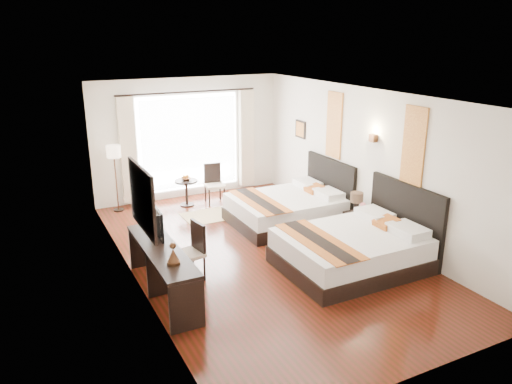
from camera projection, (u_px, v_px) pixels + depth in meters
name	position (u px, v px, depth m)	size (l,w,h in m)	color
floor	(262.00, 254.00, 8.90)	(4.50, 7.50, 0.01)	#351809
ceiling	(263.00, 96.00, 8.05)	(4.50, 7.50, 0.02)	white
wall_headboard	(368.00, 163.00, 9.44)	(0.01, 7.50, 2.80)	silver
wall_desk	(131.00, 197.00, 7.51)	(0.01, 7.50, 2.80)	silver
wall_window	(189.00, 138.00, 11.66)	(4.50, 0.01, 2.80)	silver
wall_entry	(425.00, 266.00, 5.29)	(4.50, 0.01, 2.80)	silver
window_glass	(189.00, 143.00, 11.67)	(2.40, 0.02, 2.20)	white
sheer_curtain	(190.00, 143.00, 11.62)	(2.30, 0.02, 2.10)	white
drape_left	(128.00, 151.00, 10.97)	(0.35, 0.14, 2.35)	beige
drape_right	(247.00, 139.00, 12.22)	(0.35, 0.14, 2.35)	beige
art_panel_near	(414.00, 147.00, 8.28)	(0.03, 0.50, 1.35)	#923815
art_panel_far	(334.00, 125.00, 10.20)	(0.03, 0.50, 1.35)	#923815
wall_sconce	(373.00, 138.00, 9.11)	(0.10, 0.14, 0.14)	#492C1A
mirror_frame	(142.00, 199.00, 6.95)	(0.04, 1.25, 0.95)	black
mirror_glass	(144.00, 199.00, 6.96)	(0.01, 1.12, 0.82)	white
bed_near	(355.00, 248.00, 8.31)	(2.32, 1.81, 1.31)	black
bed_far	(289.00, 208.00, 10.26)	(2.20, 1.72, 1.24)	black
nightstand	(358.00, 226.00, 9.53)	(0.40, 0.50, 0.48)	black
table_lamp	(357.00, 199.00, 9.42)	(0.24, 0.24, 0.39)	black
vase	(363.00, 211.00, 9.34)	(0.14, 0.14, 0.15)	black
console_desk	(163.00, 271.00, 7.41)	(0.50, 2.20, 0.76)	black
television	(151.00, 221.00, 7.70)	(0.81, 0.11, 0.46)	black
bronze_figurine	(173.00, 255.00, 6.75)	(0.18, 0.18, 0.27)	#492C1A
desk_chair	(190.00, 263.00, 7.90)	(0.50, 0.50, 0.93)	tan
floor_lamp	(114.00, 156.00, 10.66)	(0.30, 0.30, 1.47)	black
side_table	(187.00, 193.00, 11.29)	(0.52, 0.52, 0.60)	black
fruit_bowl	(186.00, 179.00, 11.19)	(0.23, 0.23, 0.06)	#4D361B
window_chair	(215.00, 191.00, 11.48)	(0.47, 0.47, 0.90)	tan
jute_rug	(213.00, 215.00, 10.75)	(1.25, 0.85, 0.01)	tan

